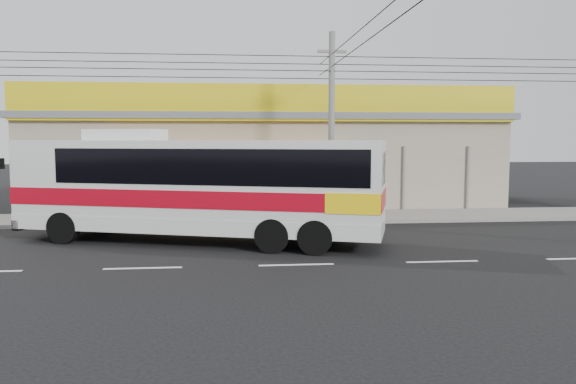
% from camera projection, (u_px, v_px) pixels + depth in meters
% --- Properties ---
extents(ground, '(120.00, 120.00, 0.00)m').
position_uv_depth(ground, '(287.00, 247.00, 17.36)').
color(ground, black).
rests_on(ground, ground).
extents(sidewalk, '(30.00, 3.20, 0.15)m').
position_uv_depth(sidewalk, '(273.00, 217.00, 23.30)').
color(sidewalk, slate).
rests_on(sidewalk, ground).
extents(lane_markings, '(50.00, 0.12, 0.01)m').
position_uv_depth(lane_markings, '(296.00, 265.00, 14.88)').
color(lane_markings, silver).
rests_on(lane_markings, ground).
extents(storefront_building, '(22.60, 9.20, 5.70)m').
position_uv_depth(storefront_building, '(265.00, 159.00, 28.57)').
color(storefront_building, gray).
rests_on(storefront_building, ground).
extents(coach_bus, '(12.02, 6.03, 3.64)m').
position_uv_depth(coach_bus, '(203.00, 182.00, 17.89)').
color(coach_bus, silver).
rests_on(coach_bus, ground).
extents(motorbike_red, '(2.26, 1.24, 1.13)m').
position_uv_depth(motorbike_red, '(72.00, 204.00, 22.71)').
color(motorbike_red, maroon).
rests_on(motorbike_red, sidewalk).
extents(motorbike_dark, '(1.85, 0.97, 1.07)m').
position_uv_depth(motorbike_dark, '(141.00, 204.00, 22.82)').
color(motorbike_dark, black).
rests_on(motorbike_dark, sidewalk).
extents(utility_pole, '(34.00, 14.00, 7.34)m').
position_uv_depth(utility_pole, '(332.00, 66.00, 21.15)').
color(utility_pole, '#5F5F5D').
rests_on(utility_pole, ground).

